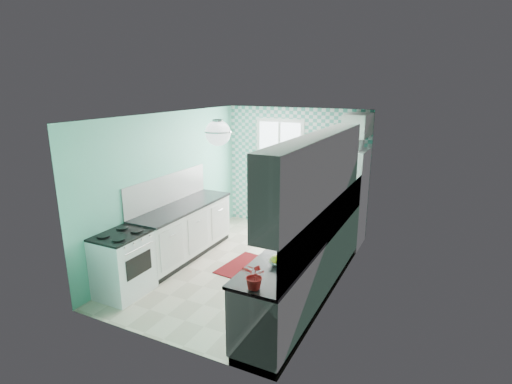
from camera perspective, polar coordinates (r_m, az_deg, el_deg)
The scene contains 26 objects.
floor at distance 6.76m, azimuth -1.34°, elevation -10.81°, with size 3.00×4.40×0.02m, color beige.
ceiling at distance 6.09m, azimuth -1.49°, elevation 11.00°, with size 3.00×4.40×0.02m, color white.
wall_back at distance 8.27m, azimuth 5.73°, elevation 3.26°, with size 3.00×0.02×2.50m, color #67CBAC.
wall_front at distance 4.58m, azimuth -14.48°, elevation -7.24°, with size 3.00×0.02×2.50m, color #67CBAC.
wall_left at distance 7.12m, azimuth -12.24°, elevation 1.00°, with size 0.02×4.40×2.50m, color #67CBAC.
wall_right at distance 5.79m, azimuth 11.94°, elevation -2.28°, with size 0.02×4.40×2.50m, color #67CBAC.
accent_wall at distance 8.25m, azimuth 5.67°, elevation 3.23°, with size 3.00×0.01×2.50m, color #4EAC9B.
window at distance 8.30m, azimuth 3.39°, elevation 5.45°, with size 1.04×0.05×1.44m.
backsplash_right at distance 5.45m, azimuth 10.61°, elevation -3.95°, with size 0.02×3.60×0.51m, color white.
backsplash_left at distance 7.06m, azimuth -12.45°, elevation 0.41°, with size 0.02×2.15×0.51m, color white.
upper_cabinets_right at distance 5.11m, azimuth 8.73°, elevation 3.08°, with size 0.33×3.20×0.90m, color silver.
upper_cabinet_fridge at distance 7.40m, azimuth 14.44°, elevation 9.27°, with size 0.40×0.74×0.40m, color silver.
ceiling_light at distance 5.42m, azimuth -5.47°, elevation 8.41°, with size 0.34×0.34×0.35m.
base_cabinets_right at distance 5.81m, azimuth 7.47°, elevation -10.52°, with size 0.60×3.60×0.90m, color white.
countertop_right at distance 5.62m, azimuth 7.49°, elevation -6.18°, with size 0.63×3.60×0.04m, color black.
base_cabinets_left at distance 7.12m, azimuth -10.29°, elevation -5.66°, with size 0.60×2.15×0.90m, color white.
countertop_left at distance 6.96m, azimuth -10.37°, elevation -2.06°, with size 0.63×2.15×0.04m, color black.
fridge at distance 7.63m, azimuth 12.29°, elevation -0.71°, with size 0.79×0.78×1.81m.
stove at distance 6.11m, azimuth -18.44°, elevation -9.64°, with size 0.60×0.75×0.90m.
sink at distance 6.49m, azimuth 10.46°, elevation -3.26°, with size 0.57×0.48×0.53m.
rug at distance 6.78m, azimuth -1.41°, elevation -10.57°, with size 0.68×0.97×0.02m, color maroon.
dish_towel at distance 6.83m, azimuth 7.99°, elevation -6.21°, with size 0.02×0.25×0.37m, color #6AAD97.
fruit_bowl at distance 4.68m, azimuth 3.35°, elevation -9.97°, with size 0.25×0.25×0.06m, color white.
potted_plant at distance 4.12m, azimuth -0.11°, elevation -11.89°, with size 0.26×0.23×0.29m, color #BF0E02.
soap_bottle at distance 6.77m, azimuth 11.72°, elevation -1.57°, with size 0.09×0.09×0.19m, color #98B0C3.
microwave at distance 7.41m, azimuth 12.76°, elevation 7.29°, with size 0.61×0.41×0.34m, color white.
Camera 1 is at (2.83, -5.37, 2.97)m, focal length 28.00 mm.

